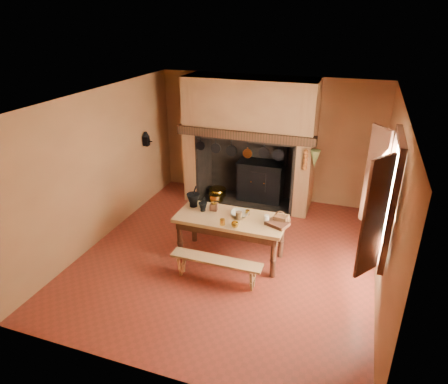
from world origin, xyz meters
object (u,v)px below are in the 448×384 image
Objects in this scene: iron_range at (261,181)px; bench_front at (216,265)px; wicker_basket at (280,219)px; coffee_grinder at (214,206)px; work_table at (231,224)px; mixing_bowl at (240,214)px.

bench_front is at bearing -88.24° from iron_range.
wicker_basket reaches higher than bench_front.
work_table is at bearing -27.90° from coffee_grinder.
work_table is 1.25× the size of bench_front.
wicker_basket reaches higher than coffee_grinder.
work_table is (0.10, -2.50, 0.20)m from iron_range.
work_table is 5.84× the size of mixing_bowl.
mixing_bowl is at bearing 33.23° from work_table.
wicker_basket is (0.70, -0.00, 0.03)m from mixing_bowl.
iron_range reaches higher than coffee_grinder.
wicker_basket is at bearing -8.43° from coffee_grinder.
mixing_bowl is 1.38× the size of wicker_basket.
coffee_grinder is (-0.36, 0.89, 0.57)m from bench_front.
iron_range is 2.39m from coffee_grinder.
wicker_basket is (1.20, -0.07, -0.00)m from coffee_grinder.
bench_front is 1.12m from coffee_grinder.
work_table is at bearing -87.73° from iron_range.
coffee_grinder reaches higher than work_table.
iron_range is 6.90× the size of wicker_basket.
iron_range is at bearing 114.77° from wicker_basket.
iron_range is 2.51m from work_table.
wicker_basket is (0.84, 0.08, 0.20)m from work_table.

